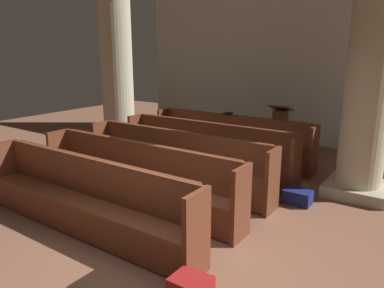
{
  "coord_description": "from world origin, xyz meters",
  "views": [
    {
      "loc": [
        2.5,
        -2.94,
        2.28
      ],
      "look_at": [
        -0.91,
        1.99,
        0.75
      ],
      "focal_mm": 34.41,
      "sensor_mm": 36.0,
      "label": 1
    }
  ],
  "objects_px": {
    "pew_row_3": "(136,175)",
    "pew_row_2": "(175,159)",
    "pew_row_0": "(230,138)",
    "kneeler_box_navy": "(298,197)",
    "pew_row_1": "(206,147)",
    "hymn_book": "(228,114)",
    "pillar_far_side": "(117,63)",
    "lectern": "(279,132)",
    "pew_row_4": "(84,195)",
    "pillar_aisle_side": "(371,70)"
  },
  "relations": [
    {
      "from": "pew_row_3",
      "to": "lectern",
      "type": "relative_size",
      "value": 3.29
    },
    {
      "from": "pew_row_3",
      "to": "pillar_far_side",
      "type": "relative_size",
      "value": 0.93
    },
    {
      "from": "pew_row_2",
      "to": "pillar_aisle_side",
      "type": "bearing_deg",
      "value": 28.75
    },
    {
      "from": "pew_row_4",
      "to": "pillar_aisle_side",
      "type": "xyz_separation_m",
      "value": [
        2.62,
        3.36,
        1.49
      ]
    },
    {
      "from": "pew_row_2",
      "to": "pillar_aisle_side",
      "type": "relative_size",
      "value": 0.93
    },
    {
      "from": "pew_row_3",
      "to": "hymn_book",
      "type": "xyz_separation_m",
      "value": [
        -0.18,
        3.06,
        0.47
      ]
    },
    {
      "from": "lectern",
      "to": "hymn_book",
      "type": "xyz_separation_m",
      "value": [
        -0.73,
        -1.15,
        0.52
      ]
    },
    {
      "from": "pew_row_4",
      "to": "pillar_aisle_side",
      "type": "bearing_deg",
      "value": 52.02
    },
    {
      "from": "pillar_far_side",
      "to": "pillar_aisle_side",
      "type": "bearing_deg",
      "value": 2.11
    },
    {
      "from": "pew_row_1",
      "to": "lectern",
      "type": "distance_m",
      "value": 2.36
    },
    {
      "from": "pew_row_2",
      "to": "kneeler_box_navy",
      "type": "distance_m",
      "value": 2.06
    },
    {
      "from": "pew_row_2",
      "to": "pew_row_4",
      "type": "height_order",
      "value": "same"
    },
    {
      "from": "pew_row_1",
      "to": "pew_row_0",
      "type": "bearing_deg",
      "value": 90.0
    },
    {
      "from": "pillar_aisle_side",
      "to": "hymn_book",
      "type": "xyz_separation_m",
      "value": [
        -2.8,
        0.66,
        -1.02
      ]
    },
    {
      "from": "pew_row_2",
      "to": "pew_row_4",
      "type": "xyz_separation_m",
      "value": [
        0.0,
        -1.92,
        0.0
      ]
    },
    {
      "from": "lectern",
      "to": "hymn_book",
      "type": "height_order",
      "value": "lectern"
    },
    {
      "from": "hymn_book",
      "to": "pew_row_2",
      "type": "bearing_deg",
      "value": -85.16
    },
    {
      "from": "pew_row_1",
      "to": "hymn_book",
      "type": "xyz_separation_m",
      "value": [
        -0.18,
        1.14,
        0.47
      ]
    },
    {
      "from": "lectern",
      "to": "pillar_far_side",
      "type": "bearing_deg",
      "value": -147.35
    },
    {
      "from": "kneeler_box_navy",
      "to": "pew_row_0",
      "type": "bearing_deg",
      "value": 144.15
    },
    {
      "from": "pew_row_1",
      "to": "kneeler_box_navy",
      "type": "height_order",
      "value": "pew_row_1"
    },
    {
      "from": "pillar_far_side",
      "to": "lectern",
      "type": "relative_size",
      "value": 3.55
    },
    {
      "from": "pillar_far_side",
      "to": "kneeler_box_navy",
      "type": "relative_size",
      "value": 9.44
    },
    {
      "from": "pew_row_1",
      "to": "pillar_far_side",
      "type": "bearing_deg",
      "value": 173.64
    },
    {
      "from": "pillar_far_side",
      "to": "hymn_book",
      "type": "height_order",
      "value": "pillar_far_side"
    },
    {
      "from": "pew_row_0",
      "to": "pew_row_3",
      "type": "height_order",
      "value": "same"
    },
    {
      "from": "pillar_far_side",
      "to": "kneeler_box_navy",
      "type": "distance_m",
      "value": 4.96
    },
    {
      "from": "pew_row_0",
      "to": "pew_row_1",
      "type": "height_order",
      "value": "same"
    },
    {
      "from": "pillar_aisle_side",
      "to": "pillar_far_side",
      "type": "height_order",
      "value": "same"
    },
    {
      "from": "pew_row_0",
      "to": "pillar_far_side",
      "type": "bearing_deg",
      "value": -165.33
    },
    {
      "from": "hymn_book",
      "to": "kneeler_box_navy",
      "type": "bearing_deg",
      "value": -36.72
    },
    {
      "from": "pew_row_2",
      "to": "pew_row_0",
      "type": "bearing_deg",
      "value": 90.0
    },
    {
      "from": "pew_row_1",
      "to": "hymn_book",
      "type": "relative_size",
      "value": 16.47
    },
    {
      "from": "pew_row_0",
      "to": "hymn_book",
      "type": "relative_size",
      "value": 16.47
    },
    {
      "from": "pew_row_1",
      "to": "pillar_aisle_side",
      "type": "distance_m",
      "value": 3.06
    },
    {
      "from": "pew_row_2",
      "to": "pillar_far_side",
      "type": "distance_m",
      "value": 3.23
    },
    {
      "from": "pew_row_4",
      "to": "pew_row_0",
      "type": "bearing_deg",
      "value": 90.0
    },
    {
      "from": "pew_row_4",
      "to": "pillar_far_side",
      "type": "height_order",
      "value": "pillar_far_side"
    },
    {
      "from": "pew_row_2",
      "to": "pillar_far_side",
      "type": "height_order",
      "value": "pillar_far_side"
    },
    {
      "from": "pew_row_0",
      "to": "pew_row_3",
      "type": "relative_size",
      "value": 1.0
    },
    {
      "from": "lectern",
      "to": "pillar_aisle_side",
      "type": "bearing_deg",
      "value": -41.23
    },
    {
      "from": "pew_row_0",
      "to": "pew_row_4",
      "type": "height_order",
      "value": "same"
    },
    {
      "from": "pew_row_3",
      "to": "pew_row_2",
      "type": "bearing_deg",
      "value": 90.0
    },
    {
      "from": "pew_row_1",
      "to": "lectern",
      "type": "relative_size",
      "value": 3.29
    },
    {
      "from": "lectern",
      "to": "pew_row_4",
      "type": "bearing_deg",
      "value": -96.12
    },
    {
      "from": "lectern",
      "to": "pew_row_1",
      "type": "bearing_deg",
      "value": -103.6
    },
    {
      "from": "pew_row_0",
      "to": "pillar_aisle_side",
      "type": "distance_m",
      "value": 3.06
    },
    {
      "from": "pew_row_1",
      "to": "pew_row_3",
      "type": "height_order",
      "value": "same"
    },
    {
      "from": "pew_row_0",
      "to": "kneeler_box_navy",
      "type": "xyz_separation_m",
      "value": [
        1.96,
        -1.41,
        -0.39
      ]
    },
    {
      "from": "pew_row_1",
      "to": "pew_row_4",
      "type": "distance_m",
      "value": 2.88
    }
  ]
}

